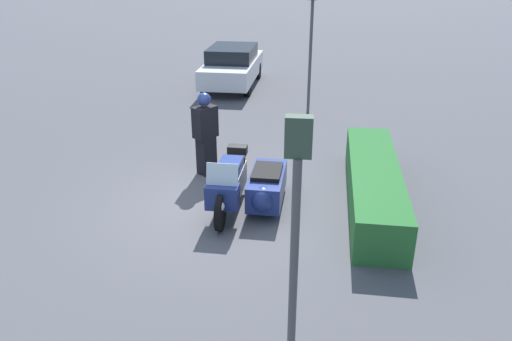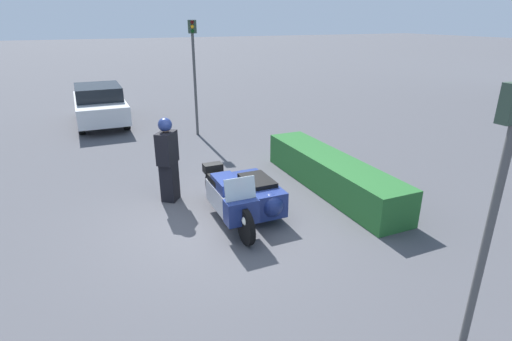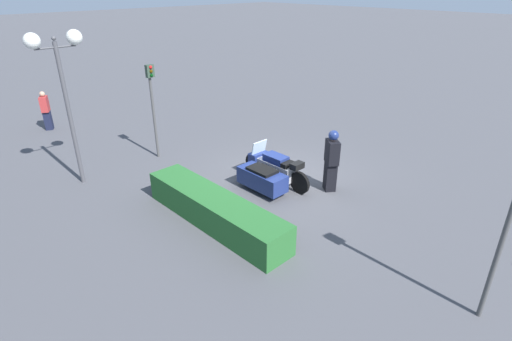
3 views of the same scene
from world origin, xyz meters
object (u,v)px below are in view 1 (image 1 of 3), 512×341
at_px(officer_rider, 205,132).
at_px(hedge_bush_curbside, 373,184).
at_px(police_motorcycle, 249,185).
at_px(parked_car_background, 232,66).
at_px(traffic_light_far, 311,33).
at_px(traffic_light_near, 296,220).

height_order(officer_rider, hedge_bush_curbside, officer_rider).
height_order(police_motorcycle, parked_car_background, parked_car_background).
bearing_deg(traffic_light_far, officer_rider, -12.20).
bearing_deg(hedge_bush_curbside, police_motorcycle, -77.21).
distance_m(officer_rider, parked_car_background, 7.89).
relative_size(police_motorcycle, traffic_light_far, 0.69).
bearing_deg(parked_car_background, police_motorcycle, -167.65).
xyz_separation_m(police_motorcycle, hedge_bush_curbside, (-0.54, 2.38, -0.08)).
bearing_deg(parked_car_background, hedge_bush_curbside, -153.27).
relative_size(hedge_bush_curbside, parked_car_background, 1.09).
distance_m(hedge_bush_curbside, traffic_light_far, 6.32).
distance_m(traffic_light_near, traffic_light_far, 10.50).
distance_m(police_motorcycle, traffic_light_near, 4.62).
bearing_deg(police_motorcycle, traffic_light_far, 172.37).
distance_m(officer_rider, traffic_light_near, 6.18).
height_order(traffic_light_near, traffic_light_far, traffic_light_far).
bearing_deg(officer_rider, hedge_bush_curbside, 22.70).
bearing_deg(police_motorcycle, parked_car_background, -167.60).
height_order(officer_rider, parked_car_background, officer_rider).
height_order(police_motorcycle, hedge_bush_curbside, police_motorcycle).
height_order(hedge_bush_curbside, parked_car_background, parked_car_background).
bearing_deg(police_motorcycle, hedge_bush_curbside, 102.62).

